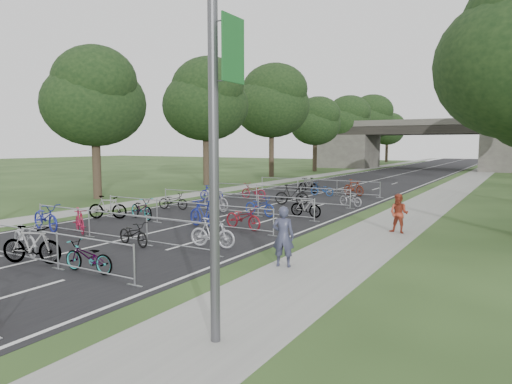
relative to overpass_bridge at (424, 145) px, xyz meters
The scene contains 43 objects.
road 15.41m from the overpass_bridge, 90.00° to the right, with size 11.00×140.00×0.01m, color black.
sidewalk_right 17.36m from the overpass_bridge, 61.93° to the right, with size 3.00×140.00×0.01m, color gray.
sidewalk_left 17.14m from the overpass_bridge, 116.57° to the right, with size 2.00×140.00×0.01m, color gray.
lane_markings 15.41m from the overpass_bridge, 90.00° to the right, with size 0.12×140.00×0.00m, color silver.
overpass_bridge is the anchor object (origin of this frame).
lamppost 63.55m from the overpass_bridge, 82.47° to the right, with size 0.61×0.65×8.21m.
tree_left_0 50.47m from the overpass_bridge, 103.07° to the right, with size 6.72×6.72×10.25m.
tree_left_1 38.97m from the overpass_bridge, 107.08° to the right, with size 7.56×7.56×11.53m.
tree_left_2 27.92m from the overpass_bridge, 114.44° to the right, with size 8.40×8.40×12.81m.
tree_left_3 17.59m from the overpass_bridge, 131.07° to the right, with size 6.72×6.72×10.25m.
tree_left_4 12.05m from the overpass_bridge, behind, with size 7.56×7.56×11.53m.
tree_left_5 16.44m from the overpass_bridge, 136.20° to the left, with size 8.40×8.40×12.81m.
tree_left_6 25.77m from the overpass_bridge, 116.43° to the left, with size 6.72×6.72×10.25m.
barrier_row_1 61.47m from the overpass_bridge, 90.00° to the right, with size 9.70×0.08×1.10m.
barrier_row_2 57.88m from the overpass_bridge, 90.00° to the right, with size 9.70×0.08×1.10m.
barrier_row_3 54.08m from the overpass_bridge, 90.00° to the right, with size 9.70×0.08×1.10m.
barrier_row_4 50.09m from the overpass_bridge, 90.00° to the right, with size 9.70×0.08×1.10m.
barrier_row_5 45.10m from the overpass_bridge, 90.00° to the right, with size 9.70×0.08×1.10m.
barrier_row_6 39.11m from the overpass_bridge, 90.00° to the right, with size 9.70×0.08×1.10m.
bike_5 60.91m from the overpass_bridge, 90.88° to the right, with size 0.73×2.08×1.09m, color #9C9DA3.
bike_6 61.48m from the overpass_bridge, 89.70° to the right, with size 0.55×1.94×1.16m, color #9FA1A6.
bike_7 61.34m from the overpass_bridge, 87.56° to the right, with size 0.60×1.73×0.91m, color #9FA1A6.
bike_8 58.09m from the overpass_bridge, 94.10° to the right, with size 0.76×2.17×1.14m, color navy.
bike_9 57.65m from the overpass_bridge, 92.45° to the right, with size 0.48×1.71×1.03m, color maroon.
bike_10 58.16m from the overpass_bridge, 88.87° to the right, with size 0.58×1.67×0.87m, color black.
bike_11 57.08m from the overpass_bridge, 86.24° to the right, with size 0.49×1.73×1.04m, color silver.
bike_12 54.71m from the overpass_bridge, 94.51° to the right, with size 0.53×1.87×1.13m, color #9FA1A6.
bike_13 53.84m from the overpass_bridge, 93.01° to the right, with size 0.69×1.99×1.05m, color #9FA1A6.
bike_14 54.05m from the overpass_bridge, 88.78° to the right, with size 0.57×2.01×1.21m, color navy.
bike_15 53.56m from the overpass_bridge, 86.99° to the right, with size 0.68×1.95×1.02m, color maroon.
bike_16 50.58m from the overpass_bridge, 94.25° to the right, with size 0.62×1.78×0.93m, color black.
bike_17 49.90m from the overpass_bridge, 91.41° to the right, with size 0.58×2.05×1.23m, color gray.
bike_18 50.05m from the overpass_bridge, 88.17° to the right, with size 0.68×1.95×1.02m, color navy.
bike_19 49.29m from the overpass_bridge, 85.66° to the right, with size 0.48×1.71×1.03m, color #9FA1A6.
bike_20 46.32m from the overpass_bridge, 95.34° to the right, with size 0.48×1.70×1.02m, color navy.
bike_21 44.23m from the overpass_bridge, 93.02° to the right, with size 0.70×2.01×1.06m, color maroon.
bike_22 45.46m from the overpass_bridge, 88.59° to the right, with size 0.57×2.01×1.21m, color black.
bike_23 44.43m from the overpass_bridge, 84.43° to the right, with size 0.59×1.68×0.88m, color #9C9AA2.
bike_25 38.68m from the overpass_bridge, 91.29° to the right, with size 0.54×1.90×1.14m, color #9FA1A6.
bike_26 40.05m from the overpass_bridge, 88.89° to the right, with size 0.62×1.78×0.94m, color #1A4490.
bike_27 38.75m from the overpass_bridge, 86.14° to the right, with size 0.53×1.88×1.13m, color maroon.
pedestrian_a 58.27m from the overpass_bridge, 83.10° to the right, with size 0.66×0.43×1.80m, color #33364D.
pedestrian_b 51.69m from the overpass_bridge, 80.31° to the right, with size 0.78×0.61×1.61m, color maroon.
Camera 1 is at (13.07, -4.54, 3.61)m, focal length 32.00 mm.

